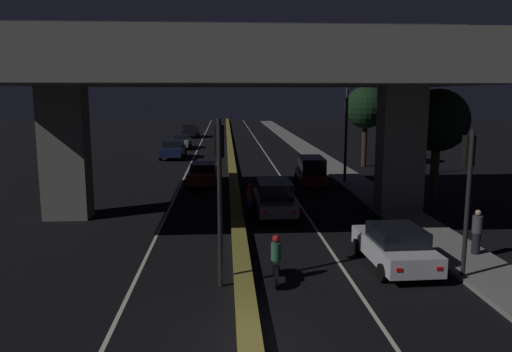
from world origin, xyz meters
TOP-DOWN VIEW (x-y plane):
  - ground_plane at (0.00, 0.00)m, footprint 200.00×200.00m
  - lane_line_left_inner at (-3.38, 35.00)m, footprint 0.12×126.00m
  - lane_line_right_inner at (3.38, 35.00)m, footprint 0.12×126.00m
  - median_divider at (0.00, 35.00)m, footprint 0.58×126.00m
  - sidewalk_right at (7.88, 28.00)m, footprint 2.20×126.00m
  - elevated_overpass at (0.00, 12.71)m, footprint 21.51×13.32m
  - traffic_light_left_of_median at (-0.69, 3.90)m, footprint 0.30×0.49m
  - traffic_light_right_of_median at (6.88, 3.90)m, footprint 0.30×0.49m
  - street_lamp at (6.93, 20.84)m, footprint 2.32×0.32m
  - car_white_lead at (5.16, 5.16)m, footprint 2.03×4.14m
  - car_grey_second at (1.82, 12.78)m, footprint 1.96×4.57m
  - car_dark_red_third at (4.93, 20.25)m, footprint 1.94×4.23m
  - car_dark_red_lead_oncoming at (-1.89, 20.68)m, footprint 2.02×4.20m
  - car_dark_blue_second_oncoming at (-5.16, 34.14)m, footprint 2.15×4.44m
  - car_silver_third_oncoming at (-5.09, 42.17)m, footprint 1.84×4.15m
  - car_black_fourth_oncoming at (-5.07, 55.75)m, footprint 2.17×4.87m
  - motorcycle_black_filtering_near at (1.02, 4.07)m, footprint 0.34×1.78m
  - motorcycle_blue_filtering_mid at (0.69, 13.04)m, footprint 0.33×2.02m
  - pedestrian_on_sidewalk at (8.37, 5.91)m, footprint 0.35×0.35m
  - roadside_tree_kerbside_near at (10.53, 14.72)m, footprint 3.26×3.26m
  - roadside_tree_kerbside_mid at (10.53, 28.16)m, footprint 3.30×3.30m

SIDE VIEW (x-z plane):
  - ground_plane at x=0.00m, z-range 0.00..0.00m
  - lane_line_left_inner at x=-3.38m, z-range 0.00..0.00m
  - lane_line_right_inner at x=3.38m, z-range 0.00..0.00m
  - sidewalk_right at x=7.88m, z-range 0.00..0.15m
  - median_divider at x=0.00m, z-range 0.00..0.31m
  - motorcycle_blue_filtering_mid at x=0.69m, z-range -0.12..1.38m
  - motorcycle_black_filtering_near at x=1.02m, z-range -0.11..1.38m
  - car_white_lead at x=5.16m, z-range 0.02..1.44m
  - car_dark_red_lead_oncoming at x=-1.89m, z-range 0.03..1.45m
  - car_silver_third_oncoming at x=-5.09m, z-range 0.04..1.50m
  - car_dark_blue_second_oncoming at x=-5.16m, z-range 0.03..1.62m
  - car_grey_second at x=1.82m, z-range 0.03..1.69m
  - pedestrian_on_sidewalk at x=8.37m, z-range 0.15..1.75m
  - car_black_fourth_oncoming at x=-5.07m, z-range 0.06..1.84m
  - car_dark_red_third at x=4.93m, z-range 0.05..1.86m
  - traffic_light_right_of_median at x=6.88m, z-range 0.87..5.61m
  - traffic_light_left_of_median at x=-0.69m, z-range 0.92..6.02m
  - roadside_tree_kerbside_near at x=10.53m, z-range 1.34..7.38m
  - roadside_tree_kerbside_mid at x=10.53m, z-range 1.48..7.82m
  - street_lamp at x=6.93m, z-range 0.75..9.28m
  - elevated_overpass at x=0.00m, z-range 2.41..11.36m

